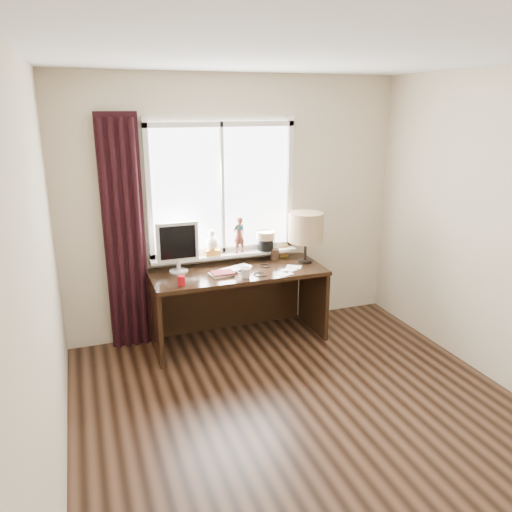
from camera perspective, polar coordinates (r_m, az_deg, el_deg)
name	(u,v)px	position (r m, az deg, el deg)	size (l,w,h in m)	color
floor	(320,432)	(3.92, 7.30, -19.30)	(3.50, 4.00, 0.00)	#462C1D
ceiling	(336,52)	(3.18, 9.18, 22.04)	(3.50, 4.00, 0.00)	white
wall_back	(236,207)	(5.12, -2.33, 5.58)	(3.50, 2.60, 0.00)	beige
wall_left	(41,297)	(2.97, -23.39, -4.32)	(4.00, 2.60, 0.00)	beige
laptop	(235,269)	(4.88, -2.41, -1.50)	(0.35, 0.23, 0.03)	silver
mug	(246,272)	(4.66, -1.17, -1.88)	(0.11, 0.10, 0.11)	white
red_cup	(181,281)	(4.52, -8.51, -2.80)	(0.07, 0.07, 0.09)	maroon
window	(224,208)	(5.03, -3.73, 5.44)	(1.52, 0.22, 1.40)	white
curtain	(124,237)	(4.86, -14.81, 2.17)	(0.38, 0.09, 2.25)	black
desk	(235,290)	(5.06, -2.37, -3.93)	(1.70, 0.70, 0.75)	black
monitor	(178,244)	(4.82, -8.96, 1.34)	(0.40, 0.18, 0.49)	beige
notebook_stack	(222,273)	(4.75, -3.89, -2.01)	(0.25, 0.20, 0.03)	beige
brush_holder	(275,254)	(5.20, 2.15, 0.21)	(0.09, 0.09, 0.25)	black
icon_frame	(284,251)	(5.31, 3.21, 0.62)	(0.10, 0.03, 0.13)	gold
table_lamp	(306,228)	(5.06, 5.72, 3.21)	(0.35, 0.35, 0.52)	black
loose_papers	(289,270)	(4.89, 3.79, -1.63)	(0.35, 0.33, 0.00)	white
desk_cables	(262,268)	(4.93, 0.73, -1.41)	(0.30, 0.53, 0.01)	black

